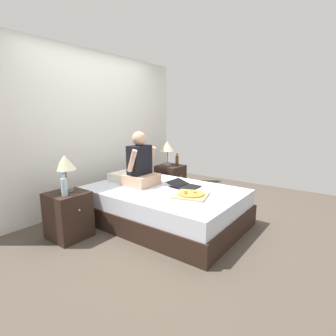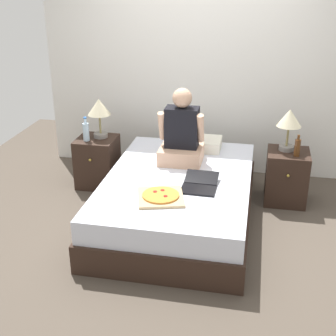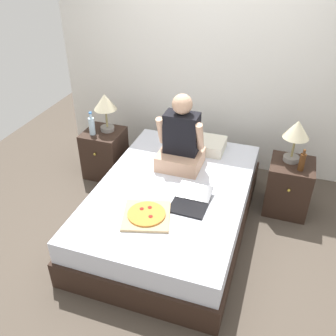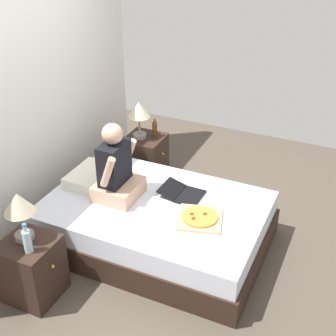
# 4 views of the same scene
# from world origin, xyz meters

# --- Properties ---
(ground_plane) EXTENTS (5.79, 5.79, 0.00)m
(ground_plane) POSITION_xyz_m (0.00, 0.00, 0.00)
(ground_plane) COLOR #4C4238
(wall_back) EXTENTS (3.79, 0.12, 2.50)m
(wall_back) POSITION_xyz_m (0.00, 1.44, 1.25)
(wall_back) COLOR silver
(wall_back) RESTS_ON ground
(bed) EXTENTS (1.44, 2.15, 0.49)m
(bed) POSITION_xyz_m (0.00, 0.00, 0.24)
(bed) COLOR black
(bed) RESTS_ON ground
(nightstand_left) EXTENTS (0.44, 0.47, 0.58)m
(nightstand_left) POSITION_xyz_m (-1.07, 0.66, 0.29)
(nightstand_left) COLOR black
(nightstand_left) RESTS_ON ground
(lamp_on_left_nightstand) EXTENTS (0.26, 0.26, 0.45)m
(lamp_on_left_nightstand) POSITION_xyz_m (-1.03, 0.71, 0.90)
(lamp_on_left_nightstand) COLOR gray
(lamp_on_left_nightstand) RESTS_ON nightstand_left
(water_bottle) EXTENTS (0.07, 0.07, 0.28)m
(water_bottle) POSITION_xyz_m (-1.15, 0.57, 0.69)
(water_bottle) COLOR silver
(water_bottle) RESTS_ON nightstand_left
(nightstand_right) EXTENTS (0.44, 0.47, 0.58)m
(nightstand_right) POSITION_xyz_m (1.07, 0.66, 0.29)
(nightstand_right) COLOR black
(nightstand_right) RESTS_ON ground
(lamp_on_right_nightstand) EXTENTS (0.26, 0.26, 0.45)m
(lamp_on_right_nightstand) POSITION_xyz_m (1.04, 0.71, 0.90)
(lamp_on_right_nightstand) COLOR gray
(lamp_on_right_nightstand) RESTS_ON nightstand_right
(beer_bottle) EXTENTS (0.06, 0.06, 0.23)m
(beer_bottle) POSITION_xyz_m (1.14, 0.56, 0.67)
(beer_bottle) COLOR #512D14
(beer_bottle) RESTS_ON nightstand_right
(pillow) EXTENTS (0.52, 0.34, 0.12)m
(pillow) POSITION_xyz_m (0.08, 0.80, 0.55)
(pillow) COLOR silver
(pillow) RESTS_ON bed
(person_seated) EXTENTS (0.47, 0.40, 0.78)m
(person_seated) POSITION_xyz_m (-0.04, 0.40, 0.78)
(person_seated) COLOR tan
(person_seated) RESTS_ON bed
(laptop) EXTENTS (0.33, 0.42, 0.07)m
(laptop) POSITION_xyz_m (0.24, -0.20, 0.51)
(laptop) COLOR black
(laptop) RESTS_ON bed
(pizza_box) EXTENTS (0.49, 0.49, 0.05)m
(pizza_box) POSITION_xyz_m (-0.07, -0.49, 0.51)
(pizza_box) COLOR tan
(pizza_box) RESTS_ON bed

